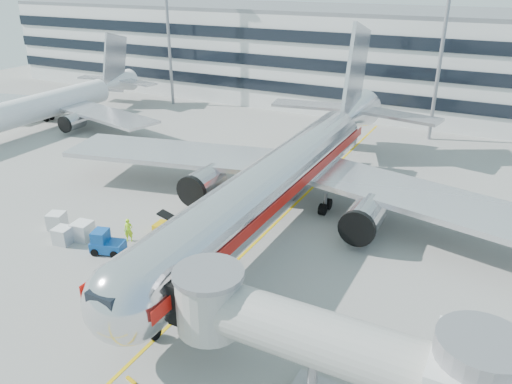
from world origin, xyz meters
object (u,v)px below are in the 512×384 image
at_px(ramp_worker, 129,230).
at_px(baggage_tug, 106,243).
at_px(belt_loader, 175,229).
at_px(cargo_container_left, 57,221).
at_px(cargo_container_front, 83,231).
at_px(cargo_container_right, 63,235).
at_px(main_jet, 286,173).

bearing_deg(ramp_worker, baggage_tug, -129.36).
bearing_deg(belt_loader, cargo_container_left, -159.03).
height_order(belt_loader, cargo_container_front, belt_loader).
height_order(baggage_tug, cargo_container_right, baggage_tug).
bearing_deg(cargo_container_right, belt_loader, 36.43).
distance_m(main_jet, cargo_container_left, 21.04).
relative_size(main_jet, cargo_container_right, 32.73).
bearing_deg(baggage_tug, cargo_container_front, 167.20).
bearing_deg(ramp_worker, cargo_container_right, -178.47).
bearing_deg(ramp_worker, main_jet, 17.92).
bearing_deg(cargo_container_front, baggage_tug, -12.80).
xyz_separation_m(baggage_tug, ramp_worker, (0.39, 2.37, 0.17)).
height_order(cargo_container_left, ramp_worker, ramp_worker).
bearing_deg(cargo_container_left, ramp_worker, 9.24).
relative_size(baggage_tug, cargo_container_left, 1.65).
bearing_deg(cargo_container_left, main_jet, 35.12).
bearing_deg(baggage_tug, cargo_container_right, -173.33).
xyz_separation_m(belt_loader, ramp_worker, (-2.86, -2.70, 0.46)).
bearing_deg(cargo_container_front, main_jet, 42.75).
distance_m(cargo_container_left, ramp_worker, 7.35).
bearing_deg(belt_loader, cargo_container_right, -143.57).
distance_m(main_jet, cargo_container_right, 20.12).
xyz_separation_m(main_jet, cargo_container_left, (-16.97, -11.94, -3.49)).
bearing_deg(cargo_container_right, baggage_tug, 6.67).
bearing_deg(baggage_tug, main_jet, 52.39).
bearing_deg(main_jet, baggage_tug, -127.61).
bearing_deg(belt_loader, cargo_container_front, -146.54).
distance_m(main_jet, cargo_container_front, 18.55).
bearing_deg(cargo_container_front, belt_loader, 33.46).
bearing_deg(baggage_tug, ramp_worker, 80.62).
distance_m(belt_loader, cargo_container_right, 9.37).
height_order(cargo_container_left, cargo_container_right, cargo_container_left).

